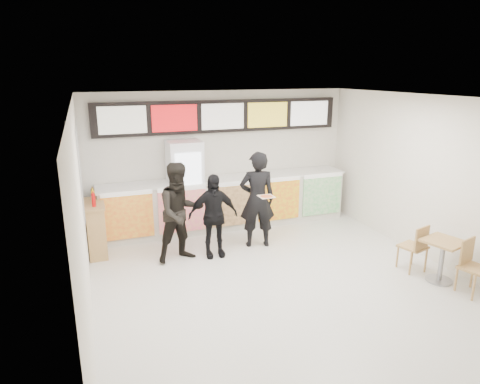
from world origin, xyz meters
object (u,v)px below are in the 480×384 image
service_counter (227,202)px  condiment_ledge (96,228)px  cafe_table (443,253)px  customer_main (257,200)px  drinks_fridge (186,187)px  customer_left (180,212)px  customer_mid (213,216)px

service_counter → condiment_ledge: bearing=-169.1°
cafe_table → condiment_ledge: condiment_ledge is taller
customer_main → drinks_fridge: bearing=-34.4°
drinks_fridge → customer_main: size_ratio=1.04×
customer_left → condiment_ledge: bearing=138.9°
drinks_fridge → customer_left: size_ratio=1.08×
service_counter → drinks_fridge: 1.03m
drinks_fridge → customer_mid: size_ratio=1.25×
condiment_ledge → customer_main: bearing=-12.8°
customer_mid → cafe_table: customer_mid is taller
customer_left → cafe_table: 4.53m
drinks_fridge → condiment_ledge: (-1.89, -0.56, -0.48)m
service_counter → drinks_fridge: drinks_fridge is taller
customer_left → customer_mid: (0.61, -0.03, -0.13)m
customer_mid → condiment_ledge: bearing=160.6°
cafe_table → condiment_ledge: (-5.32, 3.17, 0.01)m
cafe_table → condiment_ledge: 6.19m
customer_mid → customer_main: bearing=14.1°
customer_main → condiment_ledge: size_ratio=1.59×
condiment_ledge → customer_mid: bearing=-22.8°
drinks_fridge → customer_left: bearing=-106.8°
customer_main → customer_left: (-1.57, -0.15, -0.04)m
drinks_fridge → customer_mid: 1.46m
drinks_fridge → customer_left: drinks_fridge is taller
service_counter → customer_main: size_ratio=2.89×
customer_mid → cafe_table: bearing=-31.8°
customer_left → cafe_table: (3.86, -2.33, -0.42)m
service_counter → cafe_table: bearing=-56.1°
customer_main → cafe_table: (2.29, -2.48, -0.46)m
customer_main → condiment_ledge: bearing=0.4°
service_counter → cafe_table: service_counter is taller
cafe_table → drinks_fridge: bearing=116.5°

